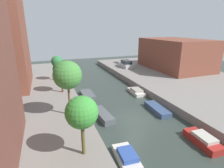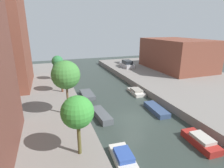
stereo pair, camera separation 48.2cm
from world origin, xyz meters
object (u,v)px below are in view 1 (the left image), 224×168
Objects in this scene: street_tree_3 at (61,69)px; street_tree_2 at (68,75)px; moored_boat_left_3 at (103,115)px; moored_boat_right_2 at (203,140)px; moored_boat_left_2 at (127,157)px; moored_boat_right_4 at (137,91)px; moored_boat_left_4 at (88,95)px; low_block_right at (175,54)px; street_tree_4 at (57,62)px; parked_car at (126,64)px; moored_boat_right_3 at (157,109)px; street_tree_1 at (82,113)px.

street_tree_2 is at bearing -90.00° from street_tree_3.
moored_boat_left_3 is 1.12× the size of moored_boat_right_2.
moored_boat_left_2 is at bearing -67.01° from street_tree_2.
street_tree_3 is 18.56m from moored_boat_right_2.
street_tree_3 is at bearing 170.55° from moored_boat_right_4.
moored_boat_left_2 is at bearing -78.08° from street_tree_3.
moored_boat_left_4 is (-0.08, 7.04, -0.07)m from moored_boat_left_3.
street_tree_4 is at bearing -178.56° from low_block_right.
street_tree_2 is 13.07m from moored_boat_right_4.
moored_boat_left_2 is at bearing -91.44° from moored_boat_left_4.
street_tree_4 is at bearing 115.31° from moored_boat_right_2.
low_block_right is 3.06× the size of parked_car.
moored_boat_left_4 is at bearing -133.69° from parked_car.
moored_boat_left_2 is (-12.29, -26.67, -1.31)m from parked_car.
street_tree_2 reaches higher than moored_boat_right_3.
street_tree_4 is at bearing 142.81° from moored_boat_right_4.
moored_boat_left_2 is at bearing -93.49° from moored_boat_left_3.
moored_boat_left_3 is (-11.86, -19.54, -1.32)m from parked_car.
moored_boat_left_4 is (3.44, 13.44, -3.98)m from street_tree_1.
parked_car is (-9.36, 5.06, -2.51)m from low_block_right.
moored_boat_left_4 is (3.44, -6.81, -3.89)m from street_tree_4.
street_tree_4 is 1.12× the size of moored_boat_left_4.
moored_boat_left_2 is (3.08, -7.27, -4.87)m from street_tree_2.
parked_car reaches higher than moored_boat_right_3.
street_tree_3 is 5.29m from moored_boat_left_4.
moored_boat_left_3 is at bearing -145.70° from low_block_right.
street_tree_1 reaches higher than street_tree_4.
moored_boat_right_2 is (-5.24, -27.13, -1.27)m from parked_car.
street_tree_4 is (-24.74, -0.62, -0.01)m from low_block_right.
moored_boat_left_3 is (3.52, -7.47, -3.92)m from street_tree_3.
moored_boat_right_3 is (-5.22, -20.27, -1.37)m from parked_car.
moored_boat_right_4 is (-4.60, -13.86, -1.35)m from parked_car.
moored_boat_right_4 is at bearing 84.52° from moored_boat_right_3.
low_block_right is at bearing 30.10° from street_tree_2.
moored_boat_left_4 is 10.27m from moored_boat_right_3.
street_tree_3 is at bearing 90.00° from street_tree_1.
street_tree_3 is at bearing -164.19° from low_block_right.
street_tree_2 is 13.63m from moored_boat_right_2.
moored_boat_right_2 is (7.06, -0.46, 0.04)m from moored_boat_left_2.
moored_boat_right_2 is 6.86m from moored_boat_right_3.
moored_boat_left_2 is 14.18m from moored_boat_left_4.
street_tree_3 reaches higher than moored_boat_left_4.
moored_boat_left_3 is at bearing -121.25° from parked_car.
moored_boat_right_2 is at bearing -6.66° from street_tree_1.
moored_boat_left_3 is (3.52, -13.85, -3.82)m from street_tree_4.
street_tree_2 is 7.40m from street_tree_3.
moored_boat_right_3 is at bearing -133.80° from low_block_right.
moored_boat_right_2 is (10.14, -15.06, -3.87)m from street_tree_3.
moored_boat_right_2 is at bearing -37.30° from street_tree_2.
moored_boat_right_4 is at bearing -108.37° from parked_car.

